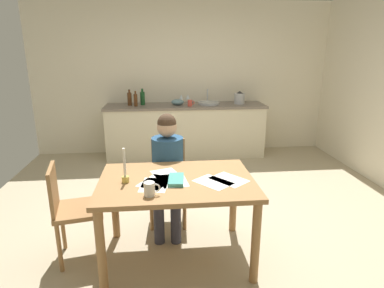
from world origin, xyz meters
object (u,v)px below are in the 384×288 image
(bottle_oil, at_px, (130,99))
(mixing_bowl, at_px, (178,102))
(coffee_mug, at_px, (150,189))
(person_seated, at_px, (168,165))
(teacup_on_counter, at_px, (190,103))
(bottle_wine_red, at_px, (143,98))
(stovetop_kettle, at_px, (239,98))
(chair_side_empty, at_px, (71,208))
(book_magazine, at_px, (176,180))
(dining_table, at_px, (177,191))
(wine_glass_near_sink, at_px, (188,97))
(candlestick, at_px, (125,173))
(bottle_vinegar, at_px, (136,100))
(wine_glass_by_kettle, at_px, (181,97))
(sink_unit, at_px, (209,103))
(chair_at_table, at_px, (168,177))

(bottle_oil, bearing_deg, mixing_bowl, -1.96)
(coffee_mug, distance_m, bottle_oil, 3.24)
(person_seated, bearing_deg, teacup_on_counter, 78.80)
(bottle_wine_red, xyz_separation_m, stovetop_kettle, (1.65, -0.05, -0.02))
(chair_side_empty, bearing_deg, book_magazine, -7.96)
(dining_table, distance_m, wine_glass_near_sink, 3.09)
(dining_table, height_order, candlestick, candlestick)
(dining_table, xyz_separation_m, teacup_on_counter, (0.37, 2.74, 0.31))
(bottle_vinegar, relative_size, bottle_wine_red, 0.92)
(candlestick, xyz_separation_m, mixing_bowl, (0.60, 2.90, 0.11))
(coffee_mug, xyz_separation_m, candlestick, (-0.21, 0.27, 0.03))
(dining_table, bearing_deg, candlestick, -177.65)
(candlestick, bearing_deg, bottle_wine_red, 89.78)
(book_magazine, distance_m, stovetop_kettle, 3.20)
(dining_table, xyz_separation_m, mixing_bowl, (0.17, 2.89, 0.30))
(dining_table, bearing_deg, book_magazine, -98.55)
(wine_glass_by_kettle, bearing_deg, bottle_wine_red, -171.25)
(person_seated, relative_size, wine_glass_near_sink, 7.76)
(stovetop_kettle, height_order, wine_glass_by_kettle, stovetop_kettle)
(person_seated, bearing_deg, stovetop_kettle, 61.06)
(bottle_wine_red, xyz_separation_m, wine_glass_near_sink, (0.77, 0.10, -0.01))
(sink_unit, distance_m, wine_glass_near_sink, 0.38)
(mixing_bowl, relative_size, wine_glass_by_kettle, 1.37)
(sink_unit, xyz_separation_m, stovetop_kettle, (0.53, -0.00, 0.08))
(chair_side_empty, xyz_separation_m, bottle_vinegar, (0.39, 2.74, 0.51))
(book_magazine, relative_size, bottle_vinegar, 1.02)
(person_seated, distance_m, wine_glass_by_kettle, 2.54)
(person_seated, xyz_separation_m, wine_glass_by_kettle, (0.31, 2.50, 0.33))
(dining_table, relative_size, teacup_on_counter, 11.43)
(bottle_oil, relative_size, stovetop_kettle, 1.20)
(person_seated, relative_size, bottle_vinegar, 4.79)
(candlestick, height_order, bottle_wine_red, bottle_wine_red)
(bottle_oil, bearing_deg, sink_unit, -0.64)
(dining_table, height_order, stovetop_kettle, stovetop_kettle)
(bottle_vinegar, bearing_deg, bottle_oil, 138.45)
(bottle_vinegar, bearing_deg, wine_glass_by_kettle, 16.37)
(mixing_bowl, xyz_separation_m, teacup_on_counter, (0.20, -0.14, 0.00))
(coffee_mug, height_order, bottle_vinegar, bottle_vinegar)
(book_magazine, xyz_separation_m, bottle_oil, (-0.62, 2.96, 0.25))
(chair_at_table, height_order, bottle_vinegar, bottle_vinegar)
(candlestick, distance_m, wine_glass_by_kettle, 3.14)
(wine_glass_by_kettle, bearing_deg, stovetop_kettle, -8.62)
(chair_side_empty, height_order, bottle_wine_red, bottle_wine_red)
(book_magazine, xyz_separation_m, teacup_on_counter, (0.38, 2.79, 0.19))
(chair_at_table, distance_m, bottle_vinegar, 2.24)
(coffee_mug, relative_size, sink_unit, 0.34)
(bottle_wine_red, bearing_deg, person_seated, -81.76)
(dining_table, xyz_separation_m, chair_at_table, (-0.06, 0.69, -0.15))
(book_magazine, xyz_separation_m, bottle_vinegar, (-0.51, 2.86, 0.24))
(book_magazine, relative_size, bottle_oil, 0.96)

